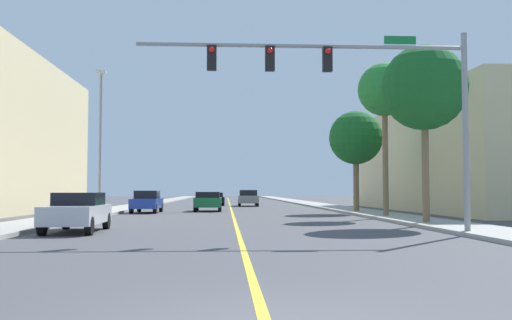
{
  "coord_description": "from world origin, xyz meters",
  "views": [
    {
      "loc": [
        -0.46,
        -6.24,
        1.52
      ],
      "look_at": [
        0.95,
        20.08,
        2.93
      ],
      "focal_mm": 39.93,
      "sensor_mm": 36.0,
      "label": 1
    }
  ],
  "objects_px": {
    "traffic_signal_mast": "(356,82)",
    "street_lamp": "(100,134)",
    "palm_near": "(424,88)",
    "car_black": "(214,199)",
    "car_blue": "(147,201)",
    "car_silver": "(77,211)",
    "palm_far": "(356,138)",
    "car_gray": "(248,198)",
    "car_green": "(208,201)",
    "palm_mid": "(384,91)"
  },
  "relations": [
    {
      "from": "palm_far",
      "to": "car_silver",
      "type": "xyz_separation_m",
      "value": [
        -14.15,
        -16.32,
        -4.26
      ]
    },
    {
      "from": "car_silver",
      "to": "street_lamp",
      "type": "bearing_deg",
      "value": -82.83
    },
    {
      "from": "traffic_signal_mast",
      "to": "street_lamp",
      "type": "xyz_separation_m",
      "value": [
        -11.82,
        14.88,
        -0.39
      ]
    },
    {
      "from": "traffic_signal_mast",
      "to": "palm_mid",
      "type": "relative_size",
      "value": 1.33
    },
    {
      "from": "palm_far",
      "to": "car_silver",
      "type": "bearing_deg",
      "value": -130.93
    },
    {
      "from": "car_black",
      "to": "street_lamp",
      "type": "bearing_deg",
      "value": -107.77
    },
    {
      "from": "palm_near",
      "to": "palm_mid",
      "type": "xyz_separation_m",
      "value": [
        0.13,
        6.64,
        1.05
      ]
    },
    {
      "from": "street_lamp",
      "to": "car_blue",
      "type": "height_order",
      "value": "street_lamp"
    },
    {
      "from": "car_black",
      "to": "car_gray",
      "type": "height_order",
      "value": "car_gray"
    },
    {
      "from": "palm_mid",
      "to": "car_silver",
      "type": "height_order",
      "value": "palm_mid"
    },
    {
      "from": "palm_near",
      "to": "palm_mid",
      "type": "bearing_deg",
      "value": 88.91
    },
    {
      "from": "traffic_signal_mast",
      "to": "palm_near",
      "type": "height_order",
      "value": "palm_near"
    },
    {
      "from": "street_lamp",
      "to": "car_green",
      "type": "bearing_deg",
      "value": 52.13
    },
    {
      "from": "street_lamp",
      "to": "palm_mid",
      "type": "height_order",
      "value": "street_lamp"
    },
    {
      "from": "traffic_signal_mast",
      "to": "street_lamp",
      "type": "height_order",
      "value": "street_lamp"
    },
    {
      "from": "palm_mid",
      "to": "car_black",
      "type": "bearing_deg",
      "value": 110.81
    },
    {
      "from": "traffic_signal_mast",
      "to": "car_green",
      "type": "bearing_deg",
      "value": 104.07
    },
    {
      "from": "palm_mid",
      "to": "car_silver",
      "type": "distance_m",
      "value": 18.33
    },
    {
      "from": "palm_near",
      "to": "palm_far",
      "type": "bearing_deg",
      "value": 89.89
    },
    {
      "from": "car_black",
      "to": "car_blue",
      "type": "bearing_deg",
      "value": -105.86
    },
    {
      "from": "car_gray",
      "to": "car_silver",
      "type": "bearing_deg",
      "value": -102.26
    },
    {
      "from": "traffic_signal_mast",
      "to": "street_lamp",
      "type": "relative_size",
      "value": 1.33
    },
    {
      "from": "car_black",
      "to": "car_blue",
      "type": "distance_m",
      "value": 18.47
    },
    {
      "from": "traffic_signal_mast",
      "to": "palm_mid",
      "type": "height_order",
      "value": "palm_mid"
    },
    {
      "from": "car_blue",
      "to": "car_gray",
      "type": "bearing_deg",
      "value": -114.8
    },
    {
      "from": "car_green",
      "to": "car_blue",
      "type": "height_order",
      "value": "car_blue"
    },
    {
      "from": "palm_far",
      "to": "street_lamp",
      "type": "bearing_deg",
      "value": -166.88
    },
    {
      "from": "palm_mid",
      "to": "street_lamp",
      "type": "bearing_deg",
      "value": 169.89
    },
    {
      "from": "street_lamp",
      "to": "palm_near",
      "type": "distance_m",
      "value": 18.73
    },
    {
      "from": "car_green",
      "to": "palm_mid",
      "type": "bearing_deg",
      "value": -46.91
    },
    {
      "from": "traffic_signal_mast",
      "to": "car_blue",
      "type": "xyz_separation_m",
      "value": [
        -9.76,
        20.1,
        -4.45
      ]
    },
    {
      "from": "car_silver",
      "to": "car_gray",
      "type": "distance_m",
      "value": 34.38
    },
    {
      "from": "street_lamp",
      "to": "car_silver",
      "type": "height_order",
      "value": "street_lamp"
    },
    {
      "from": "traffic_signal_mast",
      "to": "palm_near",
      "type": "xyz_separation_m",
      "value": [
        4.26,
        5.35,
        0.78
      ]
    },
    {
      "from": "car_blue",
      "to": "palm_near",
      "type": "bearing_deg",
      "value": 134.24
    },
    {
      "from": "palm_near",
      "to": "palm_mid",
      "type": "relative_size",
      "value": 0.92
    },
    {
      "from": "street_lamp",
      "to": "car_black",
      "type": "bearing_deg",
      "value": 74.83
    },
    {
      "from": "palm_mid",
      "to": "car_silver",
      "type": "relative_size",
      "value": 1.92
    },
    {
      "from": "car_silver",
      "to": "car_green",
      "type": "bearing_deg",
      "value": -103.19
    },
    {
      "from": "palm_near",
      "to": "car_blue",
      "type": "relative_size",
      "value": 1.84
    },
    {
      "from": "palm_near",
      "to": "street_lamp",
      "type": "bearing_deg",
      "value": 149.35
    },
    {
      "from": "palm_far",
      "to": "car_black",
      "type": "bearing_deg",
      "value": 116.78
    },
    {
      "from": "palm_mid",
      "to": "palm_far",
      "type": "height_order",
      "value": "palm_mid"
    },
    {
      "from": "palm_far",
      "to": "car_blue",
      "type": "bearing_deg",
      "value": 174.04
    },
    {
      "from": "palm_near",
      "to": "palm_far",
      "type": "distance_m",
      "value": 13.32
    },
    {
      "from": "car_silver",
      "to": "palm_near",
      "type": "bearing_deg",
      "value": -169.55
    },
    {
      "from": "car_silver",
      "to": "car_green",
      "type": "xyz_separation_m",
      "value": [
        4.16,
        20.43,
        0.0
      ]
    },
    {
      "from": "traffic_signal_mast",
      "to": "car_green",
      "type": "relative_size",
      "value": 2.78
    },
    {
      "from": "car_silver",
      "to": "car_black",
      "type": "relative_size",
      "value": 1.05
    },
    {
      "from": "palm_far",
      "to": "car_silver",
      "type": "distance_m",
      "value": 22.01
    }
  ]
}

